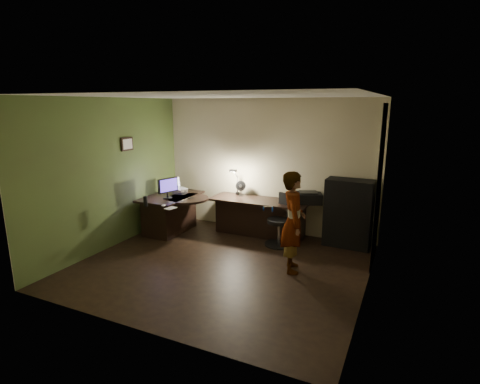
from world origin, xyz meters
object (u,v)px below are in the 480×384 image
at_px(office_chair, 279,221).
at_px(desk_left, 172,214).
at_px(cabinet, 348,213).
at_px(person, 293,222).
at_px(desk_right, 259,218).
at_px(monitor, 167,191).

bearing_deg(office_chair, desk_left, -153.26).
bearing_deg(cabinet, person, -110.88).
xyz_separation_m(office_chair, person, (0.54, -0.93, 0.32)).
distance_m(desk_left, cabinet, 3.50).
bearing_deg(desk_right, person, -50.03).
bearing_deg(cabinet, desk_left, -165.93).
xyz_separation_m(desk_right, office_chair, (0.55, -0.35, 0.11)).
height_order(monitor, person, person).
bearing_deg(desk_right, desk_left, -162.26).
bearing_deg(desk_left, person, -14.30).
xyz_separation_m(desk_left, person, (2.80, -0.72, 0.41)).
relative_size(desk_left, desk_right, 0.68).
bearing_deg(monitor, desk_left, 130.50).
distance_m(cabinet, person, 1.58).
xyz_separation_m(desk_left, monitor, (0.09, -0.23, 0.54)).
xyz_separation_m(cabinet, office_chair, (-1.15, -0.51, -0.15)).
relative_size(cabinet, person, 0.79).
bearing_deg(cabinet, monitor, -161.83).
relative_size(desk_left, office_chair, 1.40).
bearing_deg(monitor, cabinet, 35.09).
xyz_separation_m(desk_right, person, (1.09, -1.28, 0.43)).
distance_m(cabinet, office_chair, 1.27).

